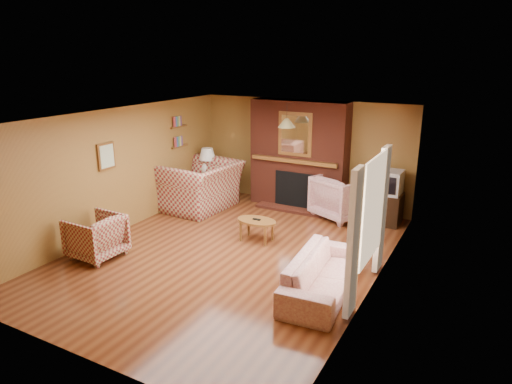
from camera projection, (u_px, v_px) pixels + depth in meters
The scene contains 20 objects.
floor at pixel (230, 253), 8.01m from camera, with size 6.50×6.50×0.00m, color #4C2210.
ceiling at pixel (228, 117), 7.31m from camera, with size 6.50×6.50×0.00m, color white.
wall_back at pixel (303, 153), 10.40m from camera, with size 6.50×6.50×0.00m, color olive.
wall_front at pixel (72, 263), 4.93m from camera, with size 6.50×6.50×0.00m, color olive.
wall_left at pixel (118, 171), 8.80m from camera, with size 6.50×6.50×0.00m, color olive.
wall_right at pixel (378, 211), 6.53m from camera, with size 6.50×6.50×0.00m, color olive.
fireplace at pixel (299, 156), 10.18m from camera, with size 2.20×0.82×2.40m.
window_right at pixel (370, 220), 6.41m from camera, with size 0.10×1.85×2.00m.
bookshelf at pixel (180, 133), 10.23m from camera, with size 0.09×0.55×0.71m.
botanical_print at pixel (106, 156), 8.43m from camera, with size 0.05×0.40×0.50m.
pendant_light at pixel (287, 123), 9.37m from camera, with size 0.36×0.36×0.48m.
plaid_loveseat at pixel (201, 186), 10.21m from camera, with size 1.62×1.42×1.06m, color maroon.
plaid_armchair at pixel (96, 236), 7.79m from camera, with size 0.80×0.82×0.75m, color maroon.
floral_sofa at pixel (323, 274), 6.65m from camera, with size 1.99×0.78×0.58m, color beige.
floral_armchair at pixel (341, 197), 9.64m from camera, with size 0.98×1.01×0.92m, color beige.
coffee_table at pixel (257, 223), 8.47m from camera, with size 0.77×0.48×0.43m.
side_table at pixel (208, 187), 10.94m from camera, with size 0.45×0.45×0.60m, color brown.
table_lamp at pixel (207, 160), 10.75m from camera, with size 0.39×0.39×0.64m.
tv_stand at pixel (386, 208), 9.35m from camera, with size 0.59×0.54×0.65m, color black.
crt_tv at pixel (388, 182), 9.18m from camera, with size 0.53×0.53×0.48m.
Camera 1 is at (3.88, -6.26, 3.37)m, focal length 32.00 mm.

